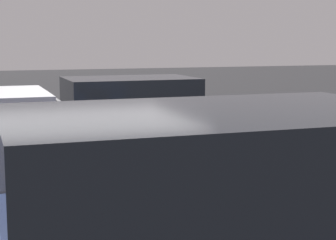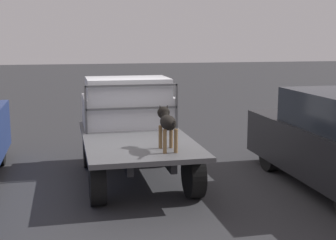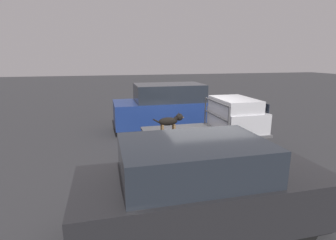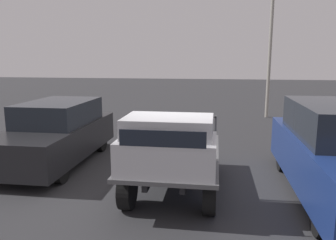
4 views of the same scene
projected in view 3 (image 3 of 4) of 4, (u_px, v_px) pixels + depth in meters
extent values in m
plane|color=#2D2D30|center=(202.00, 156.00, 8.33)|extent=(80.00, 80.00, 0.00)
cylinder|color=black|center=(224.00, 135.00, 9.25)|extent=(0.78, 0.24, 0.78)
cylinder|color=black|center=(248.00, 150.00, 7.76)|extent=(0.78, 0.24, 0.78)
cylinder|color=black|center=(162.00, 140.00, 8.73)|extent=(0.78, 0.24, 0.78)
cylinder|color=black|center=(175.00, 157.00, 7.24)|extent=(0.78, 0.24, 0.78)
cube|color=black|center=(199.00, 133.00, 8.49)|extent=(3.35, 0.10, 0.18)
cube|color=black|center=(207.00, 139.00, 7.86)|extent=(3.35, 0.10, 0.18)
cube|color=#4C4C4F|center=(203.00, 132.00, 8.15)|extent=(3.64, 1.90, 0.08)
cube|color=#B7B7BC|center=(236.00, 119.00, 8.33)|extent=(1.29, 1.78, 0.61)
cube|color=#B7B7BC|center=(235.00, 104.00, 8.19)|extent=(1.10, 1.64, 0.37)
cube|color=black|center=(255.00, 105.00, 8.37)|extent=(0.02, 1.46, 0.28)
cube|color=#4C4C4F|center=(205.00, 110.00, 8.95)|extent=(0.04, 0.04, 0.91)
cube|color=#4C4C4F|center=(229.00, 122.00, 7.31)|extent=(0.04, 0.04, 0.91)
cube|color=#4C4C4F|center=(216.00, 102.00, 8.03)|extent=(0.04, 1.74, 0.04)
cube|color=#4C4C4F|center=(216.00, 116.00, 8.13)|extent=(0.04, 1.74, 0.04)
cylinder|color=brown|center=(173.00, 129.00, 7.62)|extent=(0.06, 0.06, 0.38)
cylinder|color=brown|center=(175.00, 131.00, 7.45)|extent=(0.06, 0.06, 0.38)
cylinder|color=brown|center=(162.00, 130.00, 7.54)|extent=(0.06, 0.06, 0.38)
cylinder|color=brown|center=(163.00, 132.00, 7.37)|extent=(0.06, 0.06, 0.38)
ellipsoid|color=black|center=(168.00, 121.00, 7.43)|extent=(0.55, 0.23, 0.23)
sphere|color=brown|center=(173.00, 122.00, 7.48)|extent=(0.11, 0.11, 0.11)
cylinder|color=black|center=(176.00, 119.00, 7.47)|extent=(0.17, 0.13, 0.16)
sphere|color=black|center=(179.00, 117.00, 7.48)|extent=(0.21, 0.21, 0.21)
cone|color=brown|center=(182.00, 117.00, 7.51)|extent=(0.11, 0.11, 0.11)
cone|color=black|center=(179.00, 114.00, 7.52)|extent=(0.06, 0.08, 0.10)
cone|color=black|center=(180.00, 115.00, 7.41)|extent=(0.06, 0.08, 0.10)
cylinder|color=black|center=(157.00, 121.00, 7.35)|extent=(0.24, 0.04, 0.16)
cylinder|color=black|center=(250.00, 187.00, 5.74)|extent=(0.60, 0.20, 0.60)
cylinder|color=black|center=(300.00, 230.00, 4.30)|extent=(0.60, 0.20, 0.60)
cylinder|color=black|center=(124.00, 203.00, 5.10)|extent=(0.60, 0.20, 0.60)
cube|color=black|center=(205.00, 196.00, 4.61)|extent=(4.42, 1.80, 0.85)
cube|color=#1E232B|center=(194.00, 159.00, 4.39)|extent=(2.43, 1.62, 0.61)
cylinder|color=black|center=(202.00, 116.00, 12.72)|extent=(0.60, 0.20, 0.60)
cylinder|color=black|center=(216.00, 124.00, 11.11)|extent=(0.60, 0.20, 0.60)
cylinder|color=black|center=(136.00, 119.00, 11.97)|extent=(0.60, 0.20, 0.60)
cylinder|color=black|center=(141.00, 129.00, 10.36)|extent=(0.60, 0.20, 0.60)
cube|color=navy|center=(175.00, 112.00, 11.44)|extent=(5.20, 1.98, 0.99)
cube|color=#1E232B|center=(169.00, 92.00, 11.18)|extent=(2.86, 1.78, 0.72)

